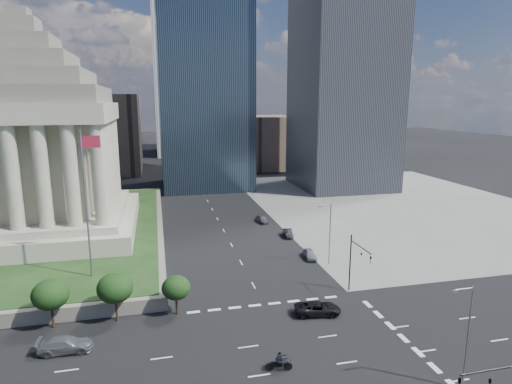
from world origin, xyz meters
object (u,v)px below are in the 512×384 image
object	(u,v)px
parked_sedan_mid	(288,233)
motorcycle_trail	(279,361)
street_lamp_north	(329,231)
street_lamp_south	(467,332)
suv_grey	(65,345)
parked_sedan_far	(262,219)
war_memorial	(30,125)
traffic_signal_ne	(357,259)
flagpole	(87,197)
parked_sedan_near	(310,254)
pickup_truck	(318,308)

from	to	relation	value
parked_sedan_mid	motorcycle_trail	xyz separation A→B (m)	(-13.46, -39.98, 0.31)
street_lamp_north	parked_sedan_mid	xyz separation A→B (m)	(-1.87, 15.31, -4.97)
street_lamp_south	suv_grey	bearing A→B (deg)	158.12
parked_sedan_far	war_memorial	bearing A→B (deg)	176.22
traffic_signal_ne	motorcycle_trail	xyz separation A→B (m)	(-14.50, -13.37, -4.24)
traffic_signal_ne	suv_grey	distance (m)	35.84
flagpole	parked_sedan_near	world-z (taller)	flagpole
street_lamp_south	parked_sedan_far	world-z (taller)	street_lamp_south
traffic_signal_ne	suv_grey	size ratio (longest dim) A/B	1.45
traffic_signal_ne	street_lamp_south	world-z (taller)	street_lamp_south
traffic_signal_ne	street_lamp_south	size ratio (longest dim) A/B	0.80
traffic_signal_ne	street_lamp_north	distance (m)	11.34
flagpole	suv_grey	xyz separation A→B (m)	(-0.84, -15.54, -12.32)
flagpole	suv_grey	size ratio (longest dim) A/B	3.63
war_memorial	parked_sedan_far	bearing A→B (deg)	4.06
pickup_truck	suv_grey	world-z (taller)	suv_grey
street_lamp_south	street_lamp_north	size ratio (longest dim) A/B	1.00
street_lamp_south	parked_sedan_far	bearing A→B (deg)	94.34
pickup_truck	parked_sedan_far	bearing A→B (deg)	4.24
parked_sedan_mid	parked_sedan_far	xyz separation A→B (m)	(-2.46, 10.74, 0.04)
street_lamp_north	suv_grey	bearing A→B (deg)	-155.32
parked_sedan_far	motorcycle_trail	xyz separation A→B (m)	(-11.00, -50.72, 0.27)
street_lamp_south	street_lamp_north	distance (m)	31.00
traffic_signal_ne	street_lamp_north	xyz separation A→B (m)	(0.83, 11.30, 0.41)
street_lamp_south	parked_sedan_near	distance (m)	34.72
pickup_truck	street_lamp_north	bearing A→B (deg)	-17.98
pickup_truck	parked_sedan_far	xyz separation A→B (m)	(3.22, 41.06, -0.04)
flagpole	street_lamp_south	xyz separation A→B (m)	(35.16, -30.00, -7.45)
street_lamp_south	parked_sedan_mid	bearing A→B (deg)	92.31
flagpole	motorcycle_trail	size ratio (longest dim) A/B	7.39
traffic_signal_ne	street_lamp_north	world-z (taller)	street_lamp_north
traffic_signal_ne	parked_sedan_near	size ratio (longest dim) A/B	1.83
flagpole	parked_sedan_near	bearing A→B (deg)	7.39
war_memorial	street_lamp_north	bearing A→B (deg)	-25.92
flagpole	street_lamp_north	bearing A→B (deg)	1.63
street_lamp_north	parked_sedan_far	bearing A→B (deg)	99.43
war_memorial	motorcycle_trail	world-z (taller)	war_memorial
flagpole	suv_grey	bearing A→B (deg)	-93.10
parked_sedan_mid	motorcycle_trail	size ratio (longest dim) A/B	1.56
war_memorial	suv_grey	world-z (taller)	war_memorial
flagpole	parked_sedan_mid	size ratio (longest dim) A/B	4.75
parked_sedan_mid	parked_sedan_far	world-z (taller)	parked_sedan_far
traffic_signal_ne	parked_sedan_far	bearing A→B (deg)	95.35
flagpole	parked_sedan_mid	world-z (taller)	flagpole
flagpole	street_lamp_south	size ratio (longest dim) A/B	2.00
suv_grey	motorcycle_trail	bearing A→B (deg)	-109.51
war_memorial	traffic_signal_ne	xyz separation A→B (m)	(46.50, -34.30, -16.15)
pickup_truck	parked_sedan_far	size ratio (longest dim) A/B	1.30
street_lamp_south	motorcycle_trail	world-z (taller)	street_lamp_south
flagpole	motorcycle_trail	xyz separation A→B (m)	(19.83, -23.67, -12.11)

